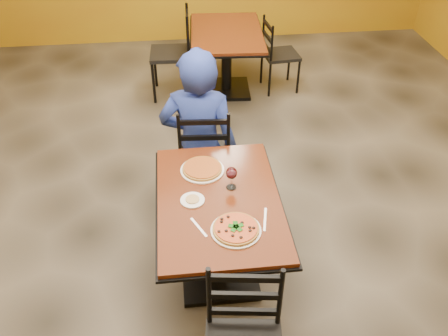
{
  "coord_description": "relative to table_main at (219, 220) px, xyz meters",
  "views": [
    {
      "loc": [
        -0.23,
        -2.85,
        2.82
      ],
      "look_at": [
        0.06,
        -0.3,
        0.85
      ],
      "focal_mm": 38.39,
      "sensor_mm": 36.0,
      "label": 1
    }
  ],
  "objects": [
    {
      "name": "fork",
      "position": [
        -0.15,
        -0.25,
        0.2
      ],
      "size": [
        0.1,
        0.18,
        0.0
      ],
      "primitive_type": "cube",
      "rotation": [
        0.0,
        0.0,
        0.45
      ],
      "color": "silver",
      "rests_on": "table_main"
    },
    {
      "name": "pizza_main",
      "position": [
        0.07,
        -0.3,
        0.21
      ],
      "size": [
        0.28,
        0.28,
        0.02
      ],
      "primitive_type": "cylinder",
      "color": "maroon",
      "rests_on": "plate_main"
    },
    {
      "name": "table_second",
      "position": [
        0.38,
        2.85,
        -0.0
      ],
      "size": [
        0.9,
        1.27,
        0.75
      ],
      "rotation": [
        0.0,
        0.0,
        -0.06
      ],
      "color": "#60210F",
      "rests_on": "floor"
    },
    {
      "name": "plate_main",
      "position": [
        0.07,
        -0.3,
        0.2
      ],
      "size": [
        0.31,
        0.31,
        0.01
      ],
      "primitive_type": "cylinder",
      "color": "white",
      "rests_on": "table_main"
    },
    {
      "name": "diner",
      "position": [
        -0.06,
        1.0,
        0.13
      ],
      "size": [
        0.74,
        0.56,
        1.37
      ],
      "primitive_type": "imported",
      "rotation": [
        0.0,
        0.0,
        2.95
      ],
      "color": "navy",
      "rests_on": "floor"
    },
    {
      "name": "wine_glass",
      "position": [
        0.1,
        0.11,
        0.28
      ],
      "size": [
        0.08,
        0.08,
        0.18
      ],
      "primitive_type": null,
      "color": "white",
      "rests_on": "table_main"
    },
    {
      "name": "dip",
      "position": [
        -0.17,
        0.0,
        0.21
      ],
      "size": [
        0.09,
        0.09,
        0.01
      ],
      "primitive_type": "cylinder",
      "color": "tan",
      "rests_on": "side_plate"
    },
    {
      "name": "chair_main_far",
      "position": [
        -0.03,
        0.96,
        -0.09
      ],
      "size": [
        0.45,
        0.45,
        0.94
      ],
      "primitive_type": null,
      "rotation": [
        0.0,
        0.0,
        3.07
      ],
      "color": "black",
      "rests_on": "floor"
    },
    {
      "name": "table_main",
      "position": [
        0.0,
        0.0,
        0.0
      ],
      "size": [
        0.83,
        1.23,
        0.75
      ],
      "color": "#60210F",
      "rests_on": "floor"
    },
    {
      "name": "floor",
      "position": [
        0.0,
        0.5,
        -0.56
      ],
      "size": [
        7.0,
        8.0,
        0.01
      ],
      "primitive_type": "cube",
      "color": "black",
      "rests_on": "ground"
    },
    {
      "name": "pizza_far",
      "position": [
        -0.08,
        0.32,
        0.21
      ],
      "size": [
        0.28,
        0.28,
        0.02
      ],
      "primitive_type": "cylinder",
      "color": "#B77423",
      "rests_on": "plate_far"
    },
    {
      "name": "plate_far",
      "position": [
        -0.08,
        0.32,
        0.2
      ],
      "size": [
        0.31,
        0.31,
        0.01
      ],
      "primitive_type": "cylinder",
      "color": "white",
      "rests_on": "table_main"
    },
    {
      "name": "chair_second_right",
      "position": [
        1.03,
        2.85,
        -0.12
      ],
      "size": [
        0.43,
        0.43,
        0.87
      ],
      "primitive_type": null,
      "rotation": [
        0.0,
        0.0,
        1.67
      ],
      "color": "black",
      "rests_on": "floor"
    },
    {
      "name": "knife",
      "position": [
        0.27,
        -0.22,
        0.2
      ],
      "size": [
        0.06,
        0.21,
        0.0
      ],
      "primitive_type": "cube",
      "rotation": [
        0.0,
        0.0,
        -0.22
      ],
      "color": "silver",
      "rests_on": "table_main"
    },
    {
      "name": "chair_second_left",
      "position": [
        -0.27,
        2.85,
        -0.05
      ],
      "size": [
        0.48,
        0.48,
        1.02
      ],
      "primitive_type": null,
      "rotation": [
        0.0,
        0.0,
        -1.61
      ],
      "color": "black",
      "rests_on": "floor"
    },
    {
      "name": "side_plate",
      "position": [
        -0.17,
        0.0,
        0.2
      ],
      "size": [
        0.16,
        0.16,
        0.01
      ],
      "primitive_type": "cylinder",
      "color": "white",
      "rests_on": "table_main"
    }
  ]
}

